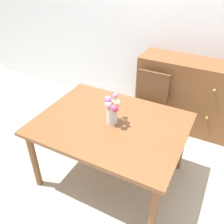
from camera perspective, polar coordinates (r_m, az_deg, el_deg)
ground_plane at (r=2.90m, az=-0.29°, el=-14.47°), size 12.00×12.00×0.00m
back_wall at (r=3.50m, az=12.79°, el=20.58°), size 7.00×0.10×2.80m
dining_table at (r=2.44m, az=-0.33°, el=-4.12°), size 1.45×1.11×0.75m
chair_far at (r=3.18m, az=8.56°, el=2.30°), size 0.42×0.42×0.90m
dresser at (r=3.48m, az=17.62°, el=3.62°), size 1.40×0.47×1.00m
flower_vase at (r=2.30m, az=0.06°, el=0.66°), size 0.16×0.21×0.31m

